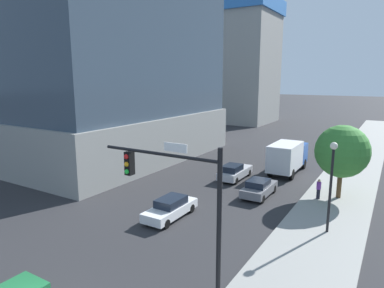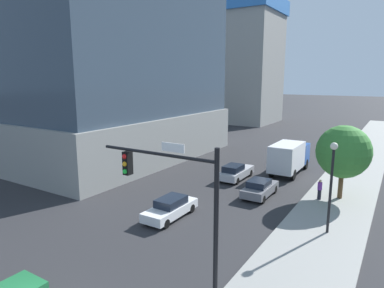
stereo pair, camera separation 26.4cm
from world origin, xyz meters
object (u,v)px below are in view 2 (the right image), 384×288
object	(u,v)px
construction_building	(247,56)
car_silver	(236,172)
traffic_light_pole	(176,194)
car_white	(171,208)
street_lamp	(332,174)
box_truck	(289,156)
pedestrian_purple_shirt	(320,189)
car_gray	(260,188)
street_tree	(343,152)

from	to	relation	value
construction_building	car_silver	bearing A→B (deg)	-67.86
traffic_light_pole	car_white	xyz separation A→B (m)	(-5.38, 7.08, -4.14)
street_lamp	traffic_light_pole	bearing A→B (deg)	-113.42
construction_building	box_truck	xyz separation A→B (m)	(20.47, -36.56, -12.43)
pedestrian_purple_shirt	car_white	bearing A→B (deg)	-132.45
car_gray	car_white	distance (m)	8.19
traffic_light_pole	box_truck	bearing A→B (deg)	94.31
construction_building	pedestrian_purple_shirt	size ratio (longest dim) A/B	20.52
box_truck	pedestrian_purple_shirt	size ratio (longest dim) A/B	4.34
construction_building	car_gray	bearing A→B (deg)	-65.37
street_lamp	car_silver	size ratio (longest dim) A/B	1.22
traffic_light_pole	car_gray	size ratio (longest dim) A/B	1.64
box_truck	car_white	bearing A→B (deg)	-103.46
traffic_light_pole	car_white	world-z (taller)	traffic_light_pole
street_tree	car_white	distance (m)	14.04
street_lamp	car_white	xyz separation A→B (m)	(-9.73, -2.98, -3.16)
car_white	box_truck	xyz separation A→B (m)	(3.69, 15.40, 1.10)
street_tree	pedestrian_purple_shirt	bearing A→B (deg)	-138.61
construction_building	street_lamp	bearing A→B (deg)	-61.57
car_white	pedestrian_purple_shirt	distance (m)	11.91
box_truck	pedestrian_purple_shirt	distance (m)	7.96
car_gray	car_white	xyz separation A→B (m)	(-3.69, -7.31, -0.01)
street_tree	pedestrian_purple_shirt	size ratio (longest dim) A/B	3.66
car_silver	box_truck	world-z (taller)	box_truck
street_lamp	car_gray	size ratio (longest dim) A/B	1.36
traffic_light_pole	car_gray	xyz separation A→B (m)	(-1.69, 14.39, -4.13)
street_lamp	street_tree	xyz separation A→B (m)	(-0.37, 6.98, 0.04)
street_lamp	car_silver	distance (m)	12.81
car_silver	pedestrian_purple_shirt	distance (m)	8.27
street_lamp	box_truck	xyz separation A→B (m)	(-6.05, 12.42, -2.06)
street_tree	car_white	size ratio (longest dim) A/B	1.28
traffic_light_pole	pedestrian_purple_shirt	distance (m)	16.55
traffic_light_pole	box_truck	xyz separation A→B (m)	(-1.69, 22.47, -3.04)
car_white	box_truck	world-z (taller)	box_truck
street_tree	car_silver	size ratio (longest dim) A/B	1.25
construction_building	car_white	xyz separation A→B (m)	(16.79, -51.96, -13.54)
car_silver	street_tree	bearing A→B (deg)	-4.54
car_white	street_lamp	bearing A→B (deg)	17.02
car_silver	box_truck	bearing A→B (deg)	51.89
traffic_light_pole	street_lamp	distance (m)	11.00
traffic_light_pole	car_silver	distance (m)	19.02
construction_building	street_lamp	world-z (taller)	construction_building
street_tree	construction_building	bearing A→B (deg)	121.90
street_lamp	car_silver	xyz separation A→B (m)	(-9.73, 7.72, -3.13)
car_gray	pedestrian_purple_shirt	world-z (taller)	pedestrian_purple_shirt
traffic_light_pole	street_lamp	world-z (taller)	traffic_light_pole
car_white	construction_building	bearing A→B (deg)	107.90
street_lamp	car_gray	bearing A→B (deg)	144.37
traffic_light_pole	street_tree	distance (m)	17.52
street_lamp	street_tree	world-z (taller)	street_tree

